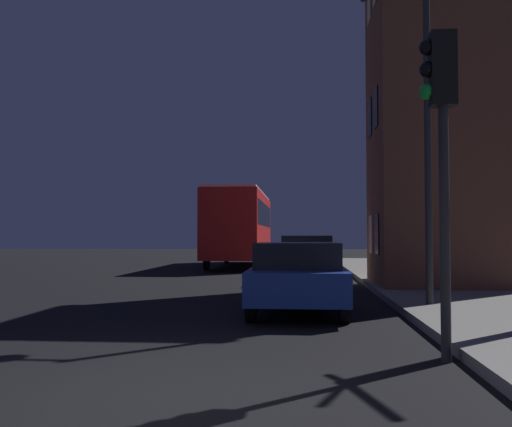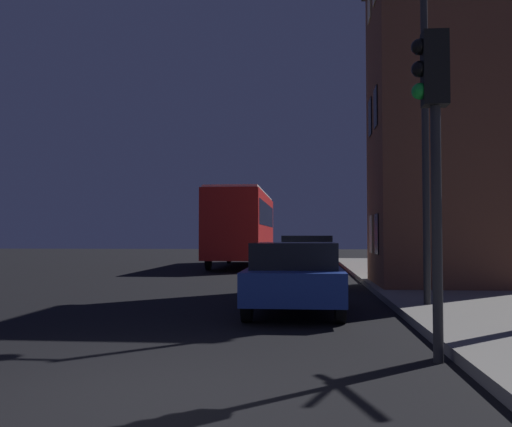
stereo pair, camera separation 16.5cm
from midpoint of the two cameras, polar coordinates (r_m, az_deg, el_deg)
name	(u,v)px [view 2 (the right image)]	position (r m, az deg, el deg)	size (l,w,h in m)	color
ground_plane	(133,399)	(5.57, -11.36, -17.76)	(120.00, 120.00, 0.00)	black
brick_building	(442,119)	(17.21, 18.33, 8.92)	(4.06, 4.01, 9.26)	brown
streetlamp	(408,67)	(12.22, 15.30, 13.98)	(1.18, 0.43, 6.99)	#28282B
traffic_light	(433,123)	(7.25, 17.89, 8.63)	(0.43, 0.24, 3.95)	#28282B
bus	(243,223)	(28.16, -1.19, -0.93)	(2.45, 10.28, 3.61)	red
car_near_lane	(295,276)	(11.12, 4.31, -6.22)	(1.79, 3.82, 1.37)	navy
car_mid_lane	(307,258)	(18.49, 5.36, -4.40)	(1.75, 4.11, 1.51)	#B7BABF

